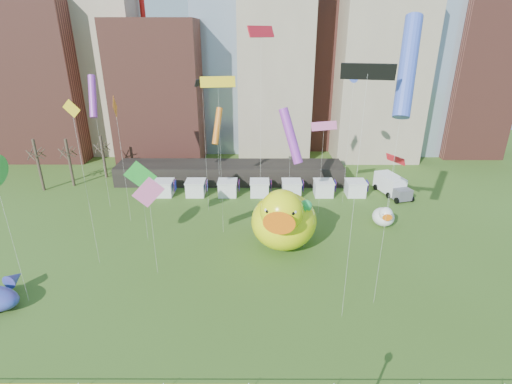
{
  "coord_description": "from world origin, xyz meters",
  "views": [
    {
      "loc": [
        0.56,
        -19.76,
        23.69
      ],
      "look_at": [
        0.5,
        8.36,
        12.0
      ],
      "focal_mm": 27.0,
      "sensor_mm": 36.0,
      "label": 1
    }
  ],
  "objects_px": {
    "big_duck": "(283,219)",
    "small_duck": "(384,216)",
    "seahorse_green": "(306,214)",
    "seahorse_purple": "(287,214)",
    "box_truck": "(392,185)"
  },
  "relations": [
    {
      "from": "big_duck",
      "to": "box_truck",
      "type": "height_order",
      "value": "big_duck"
    },
    {
      "from": "seahorse_green",
      "to": "box_truck",
      "type": "bearing_deg",
      "value": 64.34
    },
    {
      "from": "box_truck",
      "to": "big_duck",
      "type": "bearing_deg",
      "value": -154.57
    },
    {
      "from": "seahorse_purple",
      "to": "small_duck",
      "type": "bearing_deg",
      "value": 21.68
    },
    {
      "from": "small_duck",
      "to": "box_truck",
      "type": "distance_m",
      "value": 11.63
    },
    {
      "from": "big_duck",
      "to": "box_truck",
      "type": "bearing_deg",
      "value": 51.44
    },
    {
      "from": "small_duck",
      "to": "seahorse_green",
      "type": "bearing_deg",
      "value": -147.29
    },
    {
      "from": "seahorse_purple",
      "to": "box_truck",
      "type": "bearing_deg",
      "value": 43.2
    },
    {
      "from": "small_duck",
      "to": "seahorse_purple",
      "type": "distance_m",
      "value": 14.24
    },
    {
      "from": "seahorse_purple",
      "to": "box_truck",
      "type": "height_order",
      "value": "seahorse_purple"
    },
    {
      "from": "big_duck",
      "to": "seahorse_green",
      "type": "distance_m",
      "value": 2.65
    },
    {
      "from": "small_duck",
      "to": "seahorse_purple",
      "type": "height_order",
      "value": "seahorse_purple"
    },
    {
      "from": "seahorse_purple",
      "to": "box_truck",
      "type": "relative_size",
      "value": 0.75
    },
    {
      "from": "big_duck",
      "to": "seahorse_purple",
      "type": "relative_size",
      "value": 2.03
    },
    {
      "from": "big_duck",
      "to": "small_duck",
      "type": "relative_size",
      "value": 2.79
    }
  ]
}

